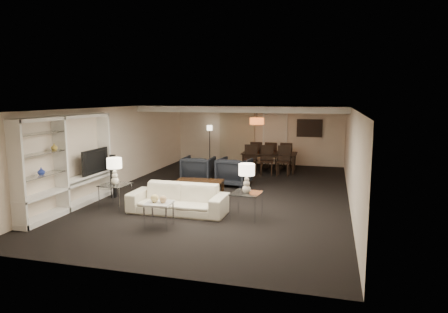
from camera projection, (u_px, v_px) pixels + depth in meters
name	position (u px, v px, depth m)	size (l,w,h in m)	color
floor	(224.00, 194.00, 11.67)	(11.00, 11.00, 0.00)	black
ceiling	(224.00, 108.00, 11.30)	(7.00, 11.00, 0.02)	silver
wall_back	(258.00, 134.00, 16.73)	(7.00, 0.02, 2.50)	beige
wall_front	(132.00, 197.00, 6.23)	(7.00, 0.02, 2.50)	beige
wall_left	(115.00, 147.00, 12.39)	(0.02, 11.00, 2.50)	beige
wall_right	(351.00, 156.00, 10.57)	(0.02, 11.00, 2.50)	beige
ceiling_soffit	(249.00, 108.00, 14.65)	(7.00, 4.00, 0.20)	silver
curtains	(237.00, 135.00, 16.89)	(1.50, 0.12, 2.40)	beige
door	(275.00, 139.00, 16.55)	(0.90, 0.05, 2.10)	silver
painting	(310.00, 128.00, 16.10)	(0.95, 0.04, 0.65)	#142D38
media_unit	(68.00, 163.00, 9.87)	(0.38, 3.40, 2.35)	white
pendant_light	(257.00, 121.00, 14.64)	(0.52, 0.52, 0.24)	#D8591E
sofa	(178.00, 199.00, 9.70)	(2.39, 0.93, 0.70)	beige
coffee_table	(199.00, 189.00, 11.24)	(1.31, 0.76, 0.47)	black
armchair_left	(198.00, 170.00, 12.99)	(0.95, 0.98, 0.89)	black
armchair_right	(234.00, 172.00, 12.68)	(0.95, 0.98, 0.89)	black
side_table_left	(116.00, 196.00, 10.14)	(0.66, 0.66, 0.61)	silver
side_table_right	(246.00, 206.00, 9.26)	(0.66, 0.66, 0.61)	white
table_lamp_left	(115.00, 171.00, 10.05)	(0.37, 0.37, 0.68)	#F4EBCE
table_lamp_right	(247.00, 178.00, 9.17)	(0.37, 0.37, 0.68)	beige
marble_table	(159.00, 215.00, 8.66)	(0.55, 0.55, 0.55)	silver
gold_gourd_a	(155.00, 198.00, 8.63)	(0.17, 0.17, 0.17)	#EBD17C
gold_gourd_b	(163.00, 199.00, 8.58)	(0.15, 0.15, 0.15)	tan
television	(91.00, 161.00, 10.80)	(0.15, 1.15, 0.66)	black
vase_blue	(41.00, 171.00, 8.98)	(0.16, 0.16, 0.17)	#253AA4
vase_amber	(54.00, 147.00, 9.37)	(0.15, 0.15, 0.16)	gold
floor_speaker	(113.00, 176.00, 11.15)	(0.13, 0.13, 1.21)	black
dining_table	(269.00, 162.00, 15.06)	(2.03, 1.13, 0.71)	black
chair_nl	(250.00, 160.00, 14.57)	(0.49, 0.49, 1.06)	black
chair_nm	(267.00, 160.00, 14.41)	(0.49, 0.49, 1.06)	black
chair_nr	(283.00, 161.00, 14.26)	(0.49, 0.49, 1.06)	black
chair_fl	(257.00, 155.00, 15.81)	(0.49, 0.49, 1.06)	black
chair_fm	(272.00, 155.00, 15.65)	(0.49, 0.49, 1.06)	black
chair_fr	(287.00, 156.00, 15.50)	(0.49, 0.49, 1.06)	black
floor_lamp	(210.00, 144.00, 16.91)	(0.23, 0.23, 1.61)	black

